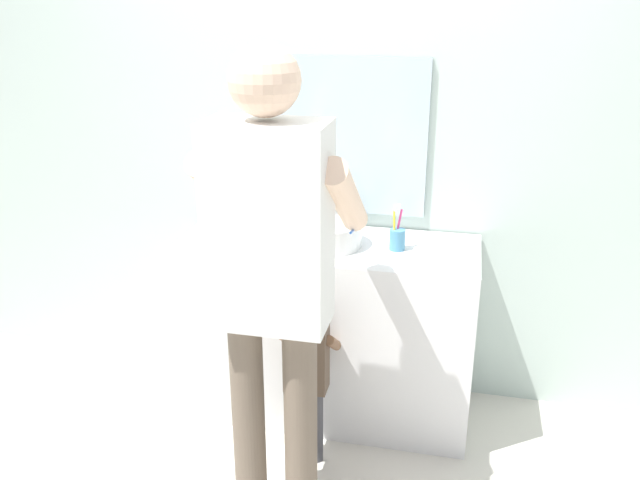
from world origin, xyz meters
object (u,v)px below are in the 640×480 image
object	(u,v)px
toothbrush_cup	(397,238)
soap_bottle	(257,223)
adult_parent	(271,255)
child_toddler	(307,365)

from	to	relation	value
toothbrush_cup	soap_bottle	size ratio (longest dim) A/B	1.25
adult_parent	child_toddler	bearing A→B (deg)	80.35
adult_parent	soap_bottle	bearing A→B (deg)	111.91
child_toddler	adult_parent	size ratio (longest dim) A/B	0.44
toothbrush_cup	soap_bottle	distance (m)	0.65
toothbrush_cup	soap_bottle	xyz separation A→B (m)	(-0.65, 0.01, 0.01)
soap_bottle	adult_parent	size ratio (longest dim) A/B	0.09
toothbrush_cup	child_toddler	distance (m)	0.68
adult_parent	toothbrush_cup	bearing A→B (deg)	61.91
child_toddler	toothbrush_cup	bearing A→B (deg)	51.07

